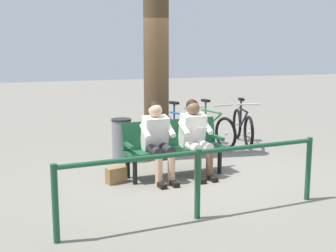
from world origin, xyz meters
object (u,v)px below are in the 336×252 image
Objects in this scene: person_reading at (195,134)px; bicycle_green at (243,126)px; person_companion at (158,137)px; bicycle_red at (180,131)px; handbag at (116,175)px; bench at (172,143)px; bicycle_black at (210,128)px; litter_bin at (122,140)px; tree_trunk at (156,45)px.

person_reading reaches higher than bicycle_green.
person_companion reaches higher than bicycle_red.
person_companion is 0.84m from handbag.
bench is 1.04m from handbag.
bicycle_black is at bearing -142.55° from handbag.
bicycle_green is at bearing 73.45° from bicycle_red.
bench reaches higher than litter_bin.
person_companion is at bearing -50.16° from bicycle_red.
bench is 2.12× the size of litter_bin.
tree_trunk reaches higher than litter_bin.
handbag is at bearing -3.75° from person_reading.
litter_bin is 1.43m from bicycle_red.
tree_trunk is at bearing -82.97° from person_reading.
person_companion is 3.15m from bicycle_green.
bicycle_red is (-1.72, -1.75, 0.24)m from handbag.
bench is at bearing -37.03° from bicycle_green.
person_companion is 4.00× the size of handbag.
litter_bin is 2.14m from bicycle_black.
bicycle_black is 0.73m from bicycle_red.
handbag is at bearing -62.88° from bicycle_black.
litter_bin is (0.56, -1.08, -0.12)m from bench.
bicycle_green reaches higher than litter_bin.
person_companion reaches higher than litter_bin.
handbag is at bearing -7.44° from person_companion.
person_companion is at bearing -53.53° from bicycle_black.
bicycle_black is at bearing -77.88° from bicycle_green.
bicycle_red reaches higher than bench.
person_reading is 0.64m from person_companion.
tree_trunk reaches higher than person_reading.
bench is 1.35× the size of person_reading.
bench is 0.99× the size of bicycle_green.
tree_trunk reaches higher than handbag.
handbag is 0.19× the size of bicycle_red.
person_companion is 2.64m from bicycle_black.
person_companion reaches higher than bench.
tree_trunk is (-1.05, -1.23, 1.93)m from handbag.
tree_trunk is 2.46× the size of bicycle_black.
bench is at bearing -44.62° from bicycle_red.
person_reading is 0.75× the size of bicycle_red.
handbag is at bearing -44.39° from bicycle_green.
tree_trunk is at bearing -98.59° from bench.
bicycle_red is (-0.44, -1.76, -0.31)m from person_reading.
bench is at bearing -50.97° from bicycle_black.
bench is 1.22m from litter_bin.
person_reading is at bearing 125.77° from litter_bin.
handbag is 2.47m from bicycle_red.
bicycle_green is at bearing -164.41° from tree_trunk.
tree_trunk is (-0.10, -1.10, 1.54)m from bench.
person_reading reaches higher than handbag.
person_reading reaches higher than bench.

